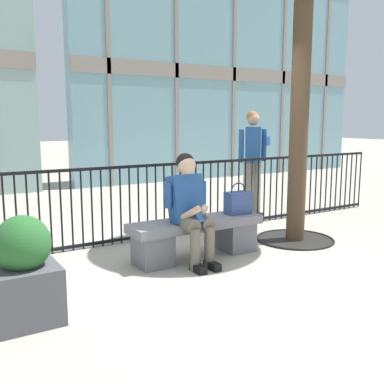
{
  "coord_description": "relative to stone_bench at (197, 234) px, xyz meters",
  "views": [
    {
      "loc": [
        -2.63,
        -4.18,
        1.56
      ],
      "look_at": [
        0.0,
        0.1,
        0.75
      ],
      "focal_mm": 41.59,
      "sensor_mm": 36.0,
      "label": 1
    }
  ],
  "objects": [
    {
      "name": "ground_plane",
      "position": [
        0.0,
        0.0,
        -0.27
      ],
      "size": [
        60.0,
        60.0,
        0.0
      ],
      "primitive_type": "plane",
      "color": "#A8A091"
    },
    {
      "name": "stone_bench",
      "position": [
        0.0,
        0.0,
        0.0
      ],
      "size": [
        1.6,
        0.44,
        0.45
      ],
      "color": "slate",
      "rests_on": "ground"
    },
    {
      "name": "seated_person_with_phone",
      "position": [
        -0.17,
        -0.13,
        0.38
      ],
      "size": [
        0.52,
        0.66,
        1.21
      ],
      "color": "#6B6051",
      "rests_on": "ground"
    },
    {
      "name": "handbag_on_bench",
      "position": [
        0.58,
        -0.01,
        0.32
      ],
      "size": [
        0.31,
        0.17,
        0.38
      ],
      "color": "#33477F",
      "rests_on": "stone_bench"
    },
    {
      "name": "bystander_at_railing",
      "position": [
        1.96,
        1.41,
        0.73
      ],
      "size": [
        0.55,
        0.44,
        1.71
      ],
      "color": "gray",
      "rests_on": "ground"
    },
    {
      "name": "plaza_railing",
      "position": [
        -0.0,
        1.02,
        0.24
      ],
      "size": [
        8.3,
        0.04,
        1.0
      ],
      "color": "black",
      "rests_on": "ground"
    },
    {
      "name": "planter",
      "position": [
        -2.01,
        -0.69,
        0.12
      ],
      "size": [
        0.51,
        0.51,
        0.85
      ],
      "color": "#4C4C51",
      "rests_on": "ground"
    },
    {
      "name": "building_facade_right",
      "position": [
        4.86,
        6.0,
        4.24
      ],
      "size": [
        8.99,
        0.43,
        9.0
      ],
      "color": "#729EA8",
      "rests_on": "ground"
    }
  ]
}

